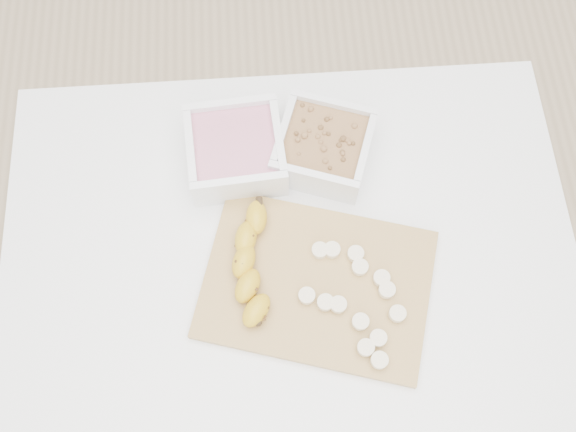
{
  "coord_description": "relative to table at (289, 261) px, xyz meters",
  "views": [
    {
      "loc": [
        -0.03,
        -0.37,
        1.81
      ],
      "look_at": [
        0.0,
        0.03,
        0.81
      ],
      "focal_mm": 40.0,
      "sensor_mm": 36.0,
      "label": 1
    }
  ],
  "objects": [
    {
      "name": "banana",
      "position": [
        -0.07,
        -0.04,
        0.13
      ],
      "size": [
        0.11,
        0.22,
        0.04
      ],
      "primitive_type": null,
      "rotation": [
        0.0,
        0.0,
        -0.25
      ],
      "color": "gold",
      "rests_on": "cutting_board"
    },
    {
      "name": "table",
      "position": [
        0.0,
        0.0,
        0.0
      ],
      "size": [
        1.0,
        0.7,
        0.75
      ],
      "color": "white",
      "rests_on": "ground"
    },
    {
      "name": "bowl_granola",
      "position": [
        0.07,
        0.17,
        0.13
      ],
      "size": [
        0.2,
        0.2,
        0.07
      ],
      "color": "white",
      "rests_on": "table"
    },
    {
      "name": "cutting_board",
      "position": [
        0.04,
        -0.08,
        0.1
      ],
      "size": [
        0.44,
        0.36,
        0.01
      ],
      "primitive_type": "cube",
      "rotation": [
        0.0,
        0.0,
        -0.28
      ],
      "color": "tan",
      "rests_on": "table"
    },
    {
      "name": "bowl_yogurt",
      "position": [
        -0.08,
        0.17,
        0.14
      ],
      "size": [
        0.18,
        0.18,
        0.08
      ],
      "color": "white",
      "rests_on": "table"
    },
    {
      "name": "ground",
      "position": [
        0.0,
        0.0,
        -0.65
      ],
      "size": [
        3.5,
        3.5,
        0.0
      ],
      "primitive_type": "plane",
      "color": "#C6AD89",
      "rests_on": "ground"
    },
    {
      "name": "banana_slices",
      "position": [
        0.1,
        -0.11,
        0.12
      ],
      "size": [
        0.17,
        0.22,
        0.02
      ],
      "color": "#F6E4BB",
      "rests_on": "cutting_board"
    }
  ]
}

